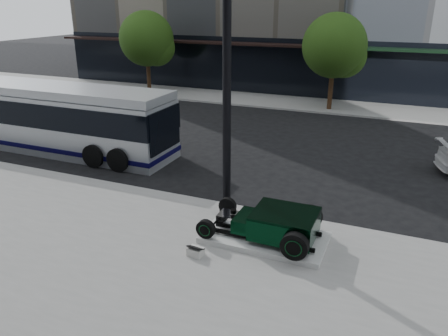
% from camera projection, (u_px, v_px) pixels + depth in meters
% --- Properties ---
extents(ground, '(120.00, 120.00, 0.00)m').
position_uv_depth(ground, '(239.00, 183.00, 16.37)').
color(ground, black).
rests_on(ground, ground).
extents(sidewalk_far, '(70.00, 4.00, 0.12)m').
position_uv_depth(sidewalk_far, '(316.00, 105.00, 28.38)').
color(sidewalk_far, gray).
rests_on(sidewalk_far, ground).
extents(street_trees, '(29.80, 3.80, 5.70)m').
position_uv_depth(street_trees, '(337.00, 48.00, 25.84)').
color(street_trees, black).
rests_on(street_trees, sidewalk_far).
extents(display_plinth, '(3.40, 1.80, 0.15)m').
position_uv_depth(display_plinth, '(265.00, 237.00, 12.23)').
color(display_plinth, silver).
rests_on(display_plinth, sidewalk_near).
extents(hot_rod, '(3.22, 2.00, 0.81)m').
position_uv_depth(hot_rod, '(277.00, 224.00, 11.92)').
color(hot_rod, black).
rests_on(hot_rod, display_plinth).
extents(info_plaque, '(0.43, 0.34, 0.31)m').
position_uv_depth(info_plaque, '(196.00, 251.00, 11.45)').
color(info_plaque, silver).
rests_on(info_plaque, sidewalk_near).
extents(lamppost, '(0.45, 0.45, 8.21)m').
position_uv_depth(lamppost, '(227.00, 94.00, 12.39)').
color(lamppost, black).
rests_on(lamppost, sidewalk_near).
extents(transit_bus, '(12.12, 2.88, 2.92)m').
position_uv_depth(transit_bus, '(49.00, 117.00, 19.75)').
color(transit_bus, '#B7BCC2').
rests_on(transit_bus, ground).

